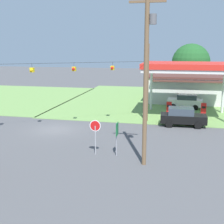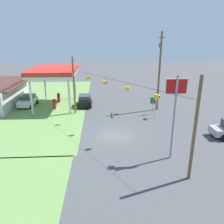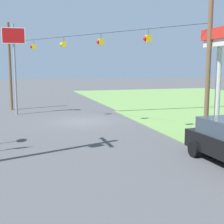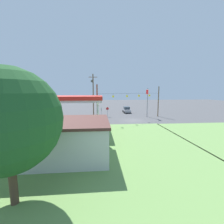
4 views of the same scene
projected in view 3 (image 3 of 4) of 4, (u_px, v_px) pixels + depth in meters
The scene contains 4 objects.
ground_plane at pixel (83, 121), 22.46m from camera, with size 160.00×160.00×0.00m, color #4C4C4F.
grass_verge_opposite_corner at pixel (176, 96), 42.15m from camera, with size 24.00×24.00×0.04m, color #6B934C.
stop_sign_overhead at pixel (14, 52), 24.93m from camera, with size 0.22×1.81×7.29m.
signal_span_gantry at pixel (82, 62), 21.84m from camera, with size 15.94×10.24×7.78m.
Camera 3 is at (21.81, -4.28, 3.91)m, focal length 50.00 mm.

